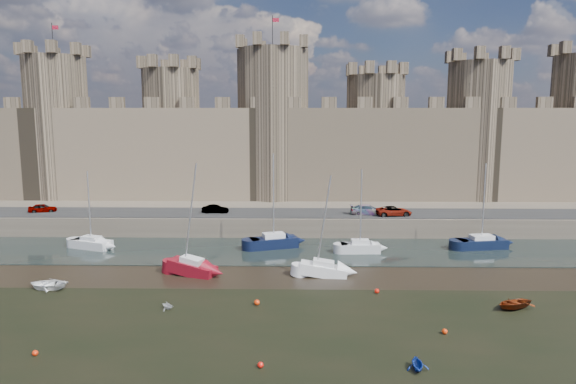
% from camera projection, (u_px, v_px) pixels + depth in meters
% --- Properties ---
extents(ground, '(160.00, 160.00, 0.00)m').
position_uv_depth(ground, '(212.00, 343.00, 35.13)').
color(ground, black).
rests_on(ground, ground).
extents(water_channel, '(160.00, 12.00, 0.08)m').
position_uv_depth(water_channel, '(246.00, 251.00, 58.85)').
color(water_channel, black).
rests_on(water_channel, ground).
extents(quay, '(160.00, 60.00, 2.50)m').
position_uv_depth(quay, '(265.00, 193.00, 94.26)').
color(quay, '#4C443A').
rests_on(quay, ground).
extents(road, '(160.00, 7.00, 0.10)m').
position_uv_depth(road, '(253.00, 213.00, 68.36)').
color(road, black).
rests_on(road, quay).
extents(castle, '(108.50, 11.00, 29.00)m').
position_uv_depth(castle, '(256.00, 139.00, 80.85)').
color(castle, '#42382B').
rests_on(castle, quay).
extents(car_0, '(3.76, 2.29, 1.19)m').
position_uv_depth(car_0, '(43.00, 208.00, 68.81)').
color(car_0, gray).
rests_on(car_0, quay).
extents(car_1, '(3.50, 1.26, 1.15)m').
position_uv_depth(car_1, '(215.00, 209.00, 68.11)').
color(car_1, gray).
rests_on(car_1, quay).
extents(car_2, '(4.64, 1.96, 1.34)m').
position_uv_depth(car_2, '(368.00, 210.00, 67.11)').
color(car_2, gray).
rests_on(car_2, quay).
extents(car_3, '(4.93, 2.83, 1.29)m').
position_uv_depth(car_3, '(394.00, 211.00, 66.32)').
color(car_3, gray).
rests_on(car_3, quay).
extents(sailboat_0, '(5.20, 3.42, 9.06)m').
position_uv_depth(sailboat_0, '(91.00, 243.00, 59.72)').
color(sailboat_0, silver).
rests_on(sailboat_0, ground).
extents(sailboat_1, '(5.90, 3.78, 11.03)m').
position_uv_depth(sailboat_1, '(274.00, 241.00, 59.99)').
color(sailboat_1, black).
rests_on(sailboat_1, ground).
extents(sailboat_2, '(4.45, 1.86, 9.48)m').
position_uv_depth(sailboat_2, '(360.00, 246.00, 57.87)').
color(sailboat_2, silver).
rests_on(sailboat_2, ground).
extents(sailboat_3, '(5.95, 3.09, 9.93)m').
position_uv_depth(sailboat_3, '(481.00, 242.00, 59.73)').
color(sailboat_3, black).
rests_on(sailboat_3, ground).
extents(sailboat_4, '(5.05, 3.29, 11.00)m').
position_uv_depth(sailboat_4, '(192.00, 267.00, 50.05)').
color(sailboat_4, maroon).
rests_on(sailboat_4, ground).
extents(sailboat_5, '(4.70, 2.12, 9.88)m').
position_uv_depth(sailboat_5, '(323.00, 269.00, 49.69)').
color(sailboat_5, white).
rests_on(sailboat_5, ground).
extents(dinghy_3, '(1.52, 1.48, 0.61)m').
position_uv_depth(dinghy_3, '(167.00, 306.00, 41.14)').
color(dinghy_3, silver).
rests_on(dinghy_3, ground).
extents(dinghy_4, '(4.10, 3.78, 0.69)m').
position_uv_depth(dinghy_4, '(513.00, 304.00, 41.34)').
color(dinghy_4, maroon).
rests_on(dinghy_4, ground).
extents(dinghy_5, '(1.40, 1.60, 0.82)m').
position_uv_depth(dinghy_5, '(417.00, 364.00, 31.30)').
color(dinghy_5, '#163398').
rests_on(dinghy_5, ground).
extents(dinghy_6, '(4.32, 3.65, 0.76)m').
position_uv_depth(dinghy_6, '(47.00, 285.00, 46.10)').
color(dinghy_6, white).
rests_on(dinghy_6, ground).
extents(buoy_1, '(0.47, 0.47, 0.47)m').
position_uv_depth(buoy_1, '(257.00, 302.00, 42.11)').
color(buoy_1, '#FF370B').
rests_on(buoy_1, ground).
extents(buoy_2, '(0.38, 0.38, 0.38)m').
position_uv_depth(buoy_2, '(261.00, 365.00, 31.67)').
color(buoy_2, '#FF150B').
rests_on(buoy_2, ground).
extents(buoy_3, '(0.42, 0.42, 0.42)m').
position_uv_depth(buoy_3, '(377.00, 291.00, 44.90)').
color(buoy_3, '#FA1A0B').
rests_on(buoy_3, ground).
extents(buoy_4, '(0.38, 0.38, 0.38)m').
position_uv_depth(buoy_4, '(35.00, 353.00, 33.26)').
color(buoy_4, red).
rests_on(buoy_4, ground).
extents(buoy_5, '(0.40, 0.40, 0.40)m').
position_uv_depth(buoy_5, '(445.00, 331.00, 36.55)').
color(buoy_5, '#FF380B').
rests_on(buoy_5, ground).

